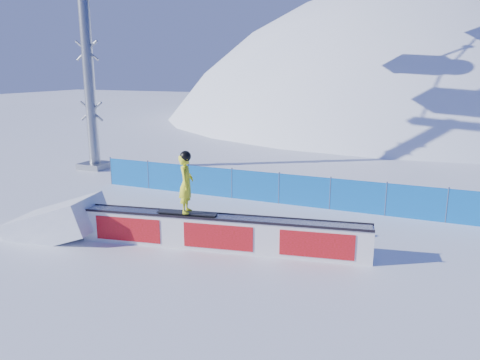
% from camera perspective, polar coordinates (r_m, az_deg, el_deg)
% --- Properties ---
extents(ground, '(160.00, 160.00, 0.00)m').
position_cam_1_polar(ground, '(13.53, 10.89, -9.16)').
color(ground, white).
rests_on(ground, ground).
extents(snow_hill, '(64.00, 64.00, 64.00)m').
position_cam_1_polar(snow_hill, '(59.05, 18.99, -10.37)').
color(snow_hill, white).
rests_on(snow_hill, ground).
extents(safety_fence, '(22.05, 0.05, 1.30)m').
position_cam_1_polar(safety_fence, '(17.55, 14.12, -1.97)').
color(safety_fence, '#0A60B9').
rests_on(safety_fence, ground).
extents(rail_box, '(8.54, 2.06, 1.03)m').
position_cam_1_polar(rail_box, '(13.64, -2.40, -6.45)').
color(rail_box, white).
rests_on(rail_box, ground).
extents(snow_ramp, '(3.15, 2.27, 1.80)m').
position_cam_1_polar(snow_ramp, '(16.01, -21.29, -6.25)').
color(snow_ramp, white).
rests_on(snow_ramp, ground).
extents(snowboarder, '(1.80, 0.72, 1.85)m').
position_cam_1_polar(snowboarder, '(13.52, -6.58, -0.37)').
color(snowboarder, black).
rests_on(snowboarder, rail_box).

